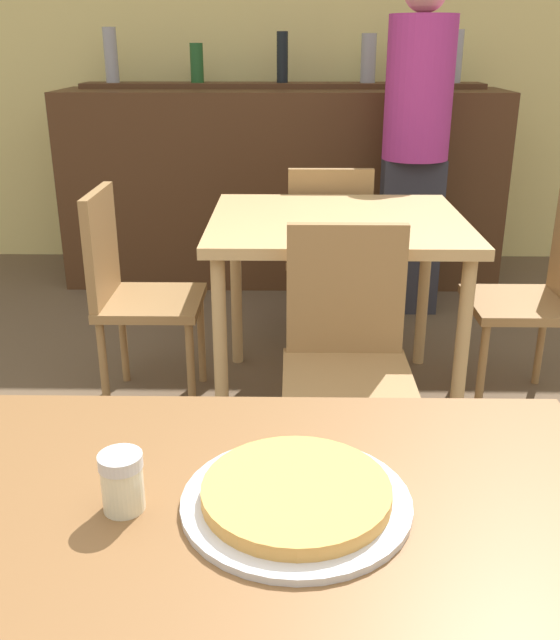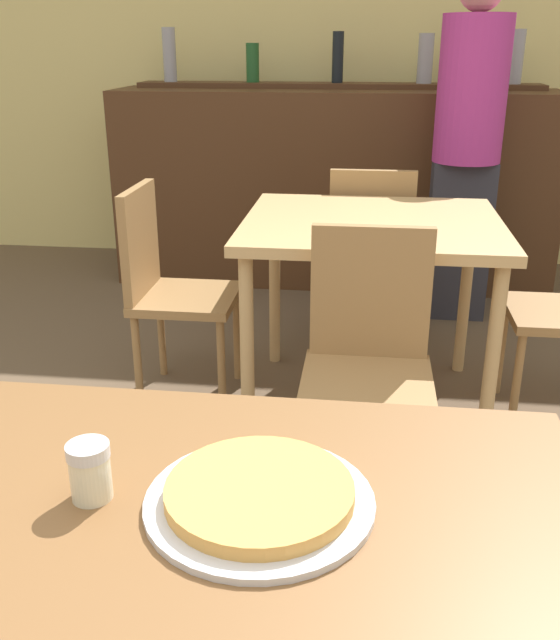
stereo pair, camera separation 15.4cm
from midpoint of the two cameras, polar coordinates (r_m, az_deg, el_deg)
wall_back at (r=4.84m, az=5.87°, el=21.27°), size 8.00×0.05×2.80m
dining_table_near at (r=1.16m, az=-1.20°, el=-18.49°), size 1.17×0.77×0.74m
dining_table_far at (r=2.76m, az=8.94°, el=6.11°), size 0.97×0.88×0.78m
bar_counter at (r=4.42m, az=5.28°, el=10.47°), size 2.60×0.56×1.14m
bar_back_shelf at (r=4.48m, az=6.07°, el=18.84°), size 2.39×0.24×0.34m
chair_far_side_front at (r=2.25m, az=9.02°, el=-2.50°), size 0.40×0.40×0.88m
chair_far_side_back at (r=3.40m, az=8.53°, el=5.82°), size 0.40×0.40×0.88m
chair_far_side_left at (r=2.90m, az=-7.56°, el=3.15°), size 0.40×0.40×0.88m
pizza_tray at (r=1.12m, az=2.41°, el=-14.01°), size 0.35×0.35×0.04m
cheese_shaker at (r=1.14m, az=-11.18°, el=-11.87°), size 0.07×0.07×0.09m
person_standing at (r=3.83m, az=15.94°, el=13.79°), size 0.34×0.34×1.74m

